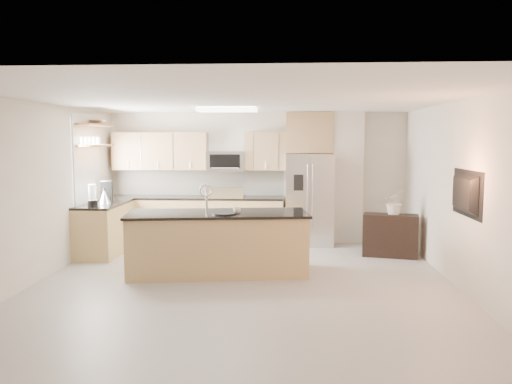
# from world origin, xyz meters

# --- Properties ---
(floor) EXTENTS (6.50, 6.50, 0.00)m
(floor) POSITION_xyz_m (0.00, 0.00, 0.00)
(floor) COLOR #A09E99
(floor) RESTS_ON ground
(ceiling) EXTENTS (6.00, 6.50, 0.02)m
(ceiling) POSITION_xyz_m (0.00, 0.00, 2.60)
(ceiling) COLOR white
(ceiling) RESTS_ON wall_back
(wall_back) EXTENTS (6.00, 0.02, 2.60)m
(wall_back) POSITION_xyz_m (0.00, 3.25, 1.30)
(wall_back) COLOR silver
(wall_back) RESTS_ON floor
(wall_front) EXTENTS (6.00, 0.02, 2.60)m
(wall_front) POSITION_xyz_m (0.00, -3.25, 1.30)
(wall_front) COLOR silver
(wall_front) RESTS_ON floor
(wall_left) EXTENTS (0.02, 6.50, 2.60)m
(wall_left) POSITION_xyz_m (-3.00, 0.00, 1.30)
(wall_left) COLOR silver
(wall_left) RESTS_ON floor
(wall_right) EXTENTS (0.02, 6.50, 2.60)m
(wall_right) POSITION_xyz_m (3.00, 0.00, 1.30)
(wall_right) COLOR silver
(wall_right) RESTS_ON floor
(back_counter) EXTENTS (3.55, 0.66, 1.44)m
(back_counter) POSITION_xyz_m (-1.23, 2.93, 0.47)
(back_counter) COLOR tan
(back_counter) RESTS_ON floor
(left_counter) EXTENTS (0.66, 1.50, 0.92)m
(left_counter) POSITION_xyz_m (-2.67, 1.85, 0.46)
(left_counter) COLOR tan
(left_counter) RESTS_ON floor
(range) EXTENTS (0.76, 0.64, 1.14)m
(range) POSITION_xyz_m (-0.60, 2.92, 0.47)
(range) COLOR black
(range) RESTS_ON floor
(upper_cabinets) EXTENTS (3.50, 0.33, 0.75)m
(upper_cabinets) POSITION_xyz_m (-1.30, 3.09, 1.83)
(upper_cabinets) COLOR #A87A5A
(upper_cabinets) RESTS_ON wall_back
(microwave) EXTENTS (0.76, 0.40, 0.40)m
(microwave) POSITION_xyz_m (-0.60, 3.04, 1.63)
(microwave) COLOR #B8B7BA
(microwave) RESTS_ON upper_cabinets
(refrigerator) EXTENTS (0.92, 0.78, 1.78)m
(refrigerator) POSITION_xyz_m (1.06, 2.87, 0.89)
(refrigerator) COLOR #B8B7BA
(refrigerator) RESTS_ON floor
(partition_column) EXTENTS (0.60, 0.30, 2.60)m
(partition_column) POSITION_xyz_m (1.82, 3.10, 1.30)
(partition_column) COLOR beige
(partition_column) RESTS_ON floor
(window) EXTENTS (0.04, 1.15, 1.65)m
(window) POSITION_xyz_m (-2.98, 1.85, 1.65)
(window) COLOR white
(window) RESTS_ON wall_left
(shelf_lower) EXTENTS (0.30, 1.20, 0.04)m
(shelf_lower) POSITION_xyz_m (-2.85, 1.95, 1.95)
(shelf_lower) COLOR olive
(shelf_lower) RESTS_ON wall_left
(shelf_upper) EXTENTS (0.30, 1.20, 0.04)m
(shelf_upper) POSITION_xyz_m (-2.85, 1.95, 2.32)
(shelf_upper) COLOR olive
(shelf_upper) RESTS_ON wall_left
(ceiling_fixture) EXTENTS (1.00, 0.50, 0.06)m
(ceiling_fixture) POSITION_xyz_m (-0.40, 1.60, 2.56)
(ceiling_fixture) COLOR white
(ceiling_fixture) RESTS_ON ceiling
(island) EXTENTS (2.85, 1.33, 1.37)m
(island) POSITION_xyz_m (-0.44, 0.60, 0.48)
(island) COLOR tan
(island) RESTS_ON floor
(credenza) EXTENTS (1.00, 0.58, 0.75)m
(credenza) POSITION_xyz_m (2.45, 1.89, 0.37)
(credenza) COLOR black
(credenza) RESTS_ON floor
(cup) EXTENTS (0.12, 0.12, 0.09)m
(cup) POSITION_xyz_m (-0.13, 0.52, 1.00)
(cup) COLOR white
(cup) RESTS_ON island
(platter) EXTENTS (0.39, 0.39, 0.02)m
(platter) POSITION_xyz_m (-0.31, 0.43, 0.96)
(platter) COLOR black
(platter) RESTS_ON island
(blender) EXTENTS (0.17, 0.17, 0.38)m
(blender) POSITION_xyz_m (-2.67, 1.31, 1.09)
(blender) COLOR black
(blender) RESTS_ON left_counter
(kettle) EXTENTS (0.22, 0.22, 0.28)m
(kettle) POSITION_xyz_m (-2.63, 1.74, 1.04)
(kettle) COLOR #B8B7BA
(kettle) RESTS_ON left_counter
(coffee_maker) EXTENTS (0.25, 0.29, 0.38)m
(coffee_maker) POSITION_xyz_m (-2.69, 2.04, 1.10)
(coffee_maker) COLOR black
(coffee_maker) RESTS_ON left_counter
(bowl) EXTENTS (0.44, 0.44, 0.10)m
(bowl) POSITION_xyz_m (-2.85, 2.10, 2.39)
(bowl) COLOR #B8B7BA
(bowl) RESTS_ON shelf_upper
(flower_vase) EXTENTS (0.74, 0.69, 0.68)m
(flower_vase) POSITION_xyz_m (2.51, 1.87, 1.09)
(flower_vase) COLOR beige
(flower_vase) RESTS_ON credenza
(television) EXTENTS (0.14, 1.08, 0.62)m
(television) POSITION_xyz_m (2.91, -0.20, 1.35)
(television) COLOR black
(television) RESTS_ON wall_right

